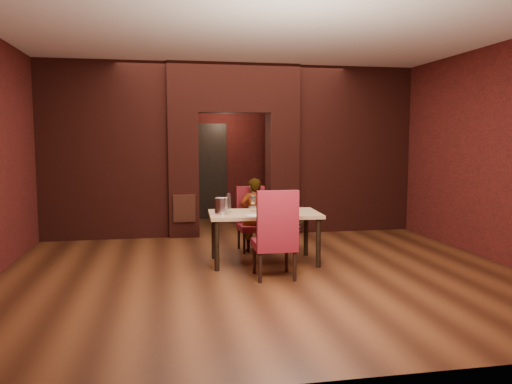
% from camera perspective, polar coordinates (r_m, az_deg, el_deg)
% --- Properties ---
extents(floor, '(8.00, 8.00, 0.00)m').
position_cam_1_polar(floor, '(7.73, -0.48, -7.47)').
color(floor, '#4E2613').
rests_on(floor, ground).
extents(ceiling, '(7.00, 8.00, 0.04)m').
position_cam_1_polar(ceiling, '(7.64, -0.50, 16.56)').
color(ceiling, silver).
rests_on(ceiling, ground).
extents(wall_back, '(7.00, 0.04, 3.20)m').
position_cam_1_polar(wall_back, '(11.48, -3.99, 4.99)').
color(wall_back, maroon).
rests_on(wall_back, ground).
extents(wall_front, '(7.00, 0.04, 3.20)m').
position_cam_1_polar(wall_front, '(3.65, 10.57, 2.76)').
color(wall_front, maroon).
rests_on(wall_front, ground).
extents(wall_left, '(0.04, 8.00, 3.20)m').
position_cam_1_polar(wall_left, '(7.72, -27.07, 3.86)').
color(wall_left, maroon).
rests_on(wall_left, ground).
extents(wall_right, '(0.04, 8.00, 3.20)m').
position_cam_1_polar(wall_right, '(8.83, 22.55, 4.25)').
color(wall_right, maroon).
rests_on(wall_right, ground).
extents(pillar_left, '(0.55, 0.55, 2.30)m').
position_cam_1_polar(pillar_left, '(9.43, -8.32, 1.99)').
color(pillar_left, maroon).
rests_on(pillar_left, ground).
extents(pillar_right, '(0.55, 0.55, 2.30)m').
position_cam_1_polar(pillar_right, '(9.69, 2.98, 2.15)').
color(pillar_right, maroon).
rests_on(pillar_right, ground).
extents(lintel, '(2.45, 0.55, 0.90)m').
position_cam_1_polar(lintel, '(9.54, -2.64, 11.71)').
color(lintel, maroon).
rests_on(lintel, ground).
extents(wing_wall_left, '(2.28, 0.35, 3.20)m').
position_cam_1_polar(wing_wall_left, '(9.46, -16.97, 4.53)').
color(wing_wall_left, maroon).
rests_on(wing_wall_left, ground).
extents(wing_wall_right, '(2.28, 0.35, 3.20)m').
position_cam_1_polar(wing_wall_right, '(10.09, 10.84, 4.76)').
color(wing_wall_right, maroon).
rests_on(wing_wall_right, ground).
extents(vent_panel, '(0.40, 0.03, 0.50)m').
position_cam_1_polar(vent_panel, '(9.20, -8.19, -1.87)').
color(vent_panel, '#AC4E32').
rests_on(vent_panel, ground).
extents(rear_door, '(0.90, 0.08, 2.10)m').
position_cam_1_polar(rear_door, '(11.40, -5.94, 2.20)').
color(rear_door, black).
rests_on(rear_door, ground).
extents(rear_door_frame, '(1.02, 0.04, 2.22)m').
position_cam_1_polar(rear_door_frame, '(11.36, -5.92, 2.18)').
color(rear_door_frame, black).
rests_on(rear_door_frame, ground).
extents(dining_table, '(1.63, 0.97, 0.75)m').
position_cam_1_polar(dining_table, '(7.33, 0.94, -5.23)').
color(dining_table, tan).
rests_on(dining_table, ground).
extents(chair_far, '(0.50, 0.50, 1.04)m').
position_cam_1_polar(chair_far, '(8.08, -0.31, -3.13)').
color(chair_far, maroon).
rests_on(chair_far, ground).
extents(chair_near, '(0.54, 0.54, 1.17)m').
position_cam_1_polar(chair_near, '(6.52, 2.07, -4.75)').
color(chair_near, maroon).
rests_on(chair_near, ground).
extents(person_seated, '(0.47, 0.34, 1.19)m').
position_cam_1_polar(person_seated, '(8.02, -0.30, -2.65)').
color(person_seated, silver).
rests_on(person_seated, ground).
extents(wine_glass_a, '(0.09, 0.09, 0.23)m').
position_cam_1_polar(wine_glass_a, '(7.34, -0.35, -1.33)').
color(wine_glass_a, white).
rests_on(wine_glass_a, dining_table).
extents(wine_glass_b, '(0.09, 0.09, 0.21)m').
position_cam_1_polar(wine_glass_b, '(7.39, 1.04, -1.37)').
color(wine_glass_b, white).
rests_on(wine_glass_b, dining_table).
extents(wine_glass_c, '(0.07, 0.07, 0.18)m').
position_cam_1_polar(wine_glass_c, '(7.32, 1.68, -1.55)').
color(wine_glass_c, white).
rests_on(wine_glass_c, dining_table).
extents(tasting_sheet, '(0.31, 0.27, 0.00)m').
position_cam_1_polar(tasting_sheet, '(6.98, 0.01, -2.66)').
color(tasting_sheet, silver).
rests_on(tasting_sheet, dining_table).
extents(wine_bucket, '(0.19, 0.19, 0.23)m').
position_cam_1_polar(wine_bucket, '(7.11, -3.99, -1.59)').
color(wine_bucket, '#ABABB2').
rests_on(wine_bucket, dining_table).
extents(water_bottle, '(0.06, 0.06, 0.28)m').
position_cam_1_polar(water_bottle, '(7.30, -3.14, -1.20)').
color(water_bottle, white).
rests_on(water_bottle, dining_table).
extents(potted_plant, '(0.52, 0.49, 0.47)m').
position_cam_1_polar(potted_plant, '(8.28, 3.80, -4.92)').
color(potted_plant, '#29591D').
rests_on(potted_plant, ground).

